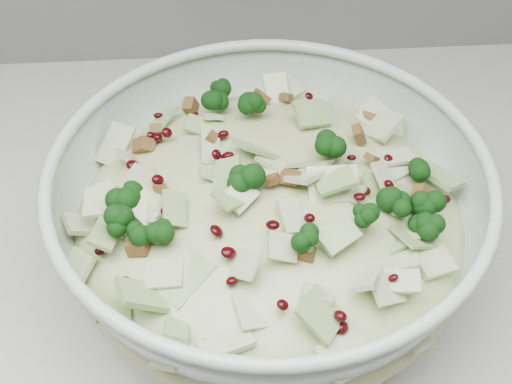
% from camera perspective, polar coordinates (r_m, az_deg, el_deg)
% --- Properties ---
extents(mixing_bowl, '(0.41, 0.41, 0.15)m').
position_cam_1_polar(mixing_bowl, '(0.62, 1.03, -2.65)').
color(mixing_bowl, '#B5C7B9').
rests_on(mixing_bowl, counter).
extents(salad, '(0.38, 0.38, 0.15)m').
position_cam_1_polar(salad, '(0.60, 1.06, -1.13)').
color(salad, '#C0CA8A').
rests_on(salad, mixing_bowl).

